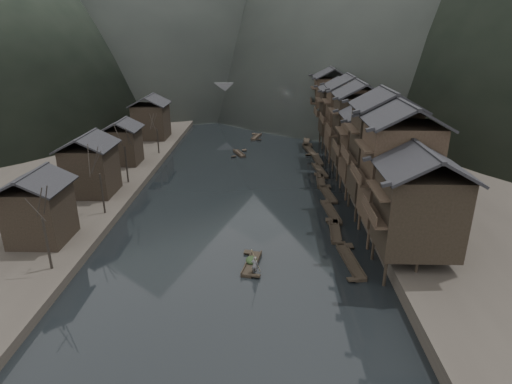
{
  "coord_description": "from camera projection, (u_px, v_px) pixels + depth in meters",
  "views": [
    {
      "loc": [
        3.31,
        -44.42,
        22.16
      ],
      "look_at": [
        1.95,
        6.88,
        2.5
      ],
      "focal_mm": 30.0,
      "sensor_mm": 36.0,
      "label": 1
    }
  ],
  "objects": [
    {
      "name": "left_houses",
      "position": [
        115.0,
        142.0,
        66.74
      ],
      "size": [
        8.1,
        53.2,
        8.73
      ],
      "color": "black",
      "rests_on": "left_bank"
    },
    {
      "name": "hero_sampan",
      "position": [
        252.0,
        263.0,
        42.71
      ],
      "size": [
        1.98,
        5.27,
        0.44
      ],
      "color": "black",
      "rests_on": "water"
    },
    {
      "name": "left_bank",
      "position": [
        80.0,
        141.0,
        87.47
      ],
      "size": [
        40.0,
        200.0,
        1.2
      ],
      "primitive_type": "cube",
      "color": "#2D2823",
      "rests_on": "ground"
    },
    {
      "name": "boatman",
      "position": [
        255.0,
        263.0,
        40.63
      ],
      "size": [
        0.75,
        0.6,
        1.79
      ],
      "primitive_type": "imported",
      "rotation": [
        0.0,
        0.0,
        2.85
      ],
      "color": "#5A5A5C",
      "rests_on": "hero_sampan"
    },
    {
      "name": "moored_sampans",
      "position": [
        319.0,
        174.0,
        69.17
      ],
      "size": [
        2.71,
        62.54,
        0.47
      ],
      "color": "black",
      "rests_on": "water"
    },
    {
      "name": "bamboo_pole",
      "position": [
        257.0,
        237.0,
        39.63
      ],
      "size": [
        1.02,
        1.75,
        3.79
      ],
      "primitive_type": "cylinder",
      "rotation": [
        0.47,
        0.0,
        -0.51
      ],
      "color": "#8C7A51",
      "rests_on": "boatman"
    },
    {
      "name": "water",
      "position": [
        238.0,
        233.0,
        49.47
      ],
      "size": [
        300.0,
        300.0,
        0.0
      ],
      "primitive_type": "plane",
      "color": "black",
      "rests_on": "ground"
    },
    {
      "name": "right_bank",
      "position": [
        425.0,
        142.0,
        85.62
      ],
      "size": [
        40.0,
        200.0,
        1.8
      ],
      "primitive_type": "cube",
      "color": "#2D2823",
      "rests_on": "ground"
    },
    {
      "name": "cargo_heap",
      "position": [
        251.0,
        257.0,
        42.72
      ],
      "size": [
        1.14,
        1.5,
        0.69
      ],
      "primitive_type": "ellipsoid",
      "color": "black",
      "rests_on": "hero_sampan"
    },
    {
      "name": "stone_bridge",
      "position": [
        255.0,
        96.0,
        114.86
      ],
      "size": [
        40.0,
        6.0,
        9.0
      ],
      "color": "#4C4C4F",
      "rests_on": "ground"
    },
    {
      "name": "bare_trees",
      "position": [
        109.0,
        158.0,
        54.85
      ],
      "size": [
        3.87,
        43.62,
        7.74
      ],
      "color": "black",
      "rests_on": "left_bank"
    },
    {
      "name": "stilt_houses",
      "position": [
        361.0,
        123.0,
        63.75
      ],
      "size": [
        9.0,
        67.6,
        15.88
      ],
      "color": "black",
      "rests_on": "ground"
    },
    {
      "name": "midriver_boats",
      "position": [
        249.0,
        144.0,
        87.02
      ],
      "size": [
        5.44,
        18.7,
        0.45
      ],
      "color": "black",
      "rests_on": "water"
    }
  ]
}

